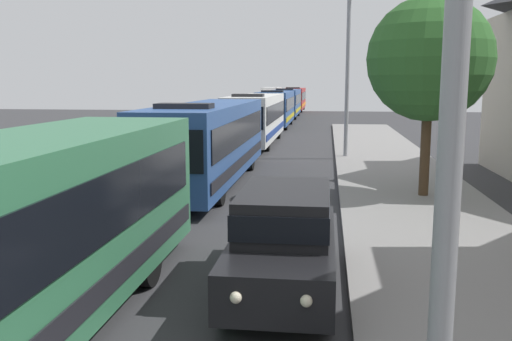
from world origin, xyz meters
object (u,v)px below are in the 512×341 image
at_px(bus_fourth_in_line, 276,107).
at_px(bus_tail_end, 294,98).
at_px(bus_middle, 256,117).
at_px(bus_second_in_line, 210,140).
at_px(bus_rear, 287,102).
at_px(roadside_tree, 430,59).
at_px(box_truck_oncoming, 271,98).
at_px(white_suv, 284,236).
at_px(streetlamp_mid, 348,53).

height_order(bus_fourth_in_line, bus_tail_end, same).
bearing_deg(bus_middle, bus_second_in_line, -90.00).
relative_size(bus_middle, bus_fourth_in_line, 1.13).
bearing_deg(bus_second_in_line, bus_rear, 90.00).
bearing_deg(roadside_tree, box_truck_oncoming, 100.82).
height_order(bus_second_in_line, white_suv, bus_second_in_line).
distance_m(bus_tail_end, roadside_tree, 56.95).
relative_size(bus_second_in_line, box_truck_oncoming, 1.58).
xyz_separation_m(bus_tail_end, box_truck_oncoming, (-3.30, 1.01, 0.02)).
bearing_deg(roadside_tree, bus_rear, 100.22).
relative_size(white_suv, box_truck_oncoming, 0.64).
distance_m(bus_fourth_in_line, streetlamp_mid, 20.84).
bearing_deg(bus_second_in_line, roadside_tree, -14.59).
distance_m(white_suv, roadside_tree, 10.14).
relative_size(bus_middle, box_truck_oncoming, 1.57).
relative_size(bus_middle, streetlamp_mid, 1.42).
xyz_separation_m(white_suv, roadside_tree, (3.97, 8.63, 3.55)).
relative_size(bus_fourth_in_line, streetlamp_mid, 1.26).
bearing_deg(bus_tail_end, white_suv, -86.74).
bearing_deg(box_truck_oncoming, bus_tail_end, -17.00).
distance_m(white_suv, box_truck_oncoming, 66.38).
xyz_separation_m(bus_second_in_line, bus_tail_end, (-0.00, 54.37, -0.00)).
bearing_deg(bus_fourth_in_line, bus_rear, 90.00).
distance_m(bus_second_in_line, bus_fourth_in_line, 27.45).
height_order(bus_fourth_in_line, bus_rear, same).
relative_size(box_truck_oncoming, streetlamp_mid, 0.91).
bearing_deg(white_suv, bus_fourth_in_line, 95.55).
distance_m(bus_second_in_line, bus_middle, 14.01).
height_order(bus_middle, bus_rear, same).
relative_size(bus_rear, bus_tail_end, 0.93).
relative_size(bus_fourth_in_line, roadside_tree, 1.67).
xyz_separation_m(bus_second_in_line, box_truck_oncoming, (-3.30, 55.38, 0.02)).
xyz_separation_m(bus_second_in_line, bus_middle, (-0.00, 14.01, -0.00)).
height_order(bus_rear, box_truck_oncoming, bus_rear).
height_order(bus_second_in_line, roadside_tree, roadside_tree).
xyz_separation_m(bus_second_in_line, roadside_tree, (7.67, -2.00, 2.89)).
distance_m(bus_fourth_in_line, bus_tail_end, 26.92).
xyz_separation_m(bus_rear, bus_tail_end, (0.00, 13.83, 0.00)).
bearing_deg(white_suv, bus_second_in_line, 109.19).
height_order(bus_middle, white_suv, bus_middle).
bearing_deg(roadside_tree, bus_second_in_line, 165.41).
relative_size(bus_middle, white_suv, 2.46).
distance_m(bus_middle, roadside_tree, 17.98).
height_order(bus_second_in_line, box_truck_oncoming, bus_second_in_line).
distance_m(bus_fourth_in_line, roadside_tree, 30.56).
xyz_separation_m(bus_fourth_in_line, box_truck_oncoming, (-3.30, 27.93, 0.02)).
bearing_deg(streetlamp_mid, bus_fourth_in_line, 105.24).
bearing_deg(bus_rear, streetlamp_mid, -80.68).
distance_m(bus_rear, white_suv, 51.30).
height_order(streetlamp_mid, roadside_tree, streetlamp_mid).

